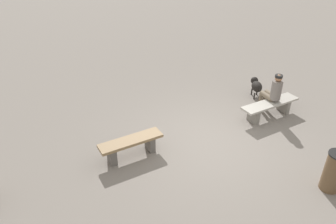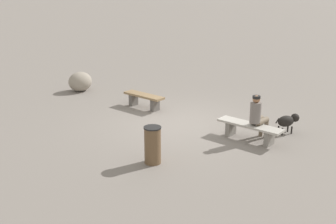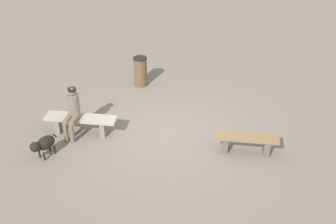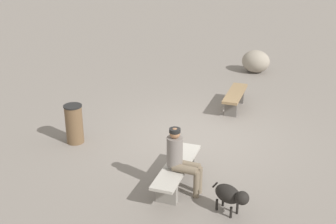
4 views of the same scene
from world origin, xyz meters
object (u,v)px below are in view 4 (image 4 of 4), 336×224
Objects in this scene: seated_person at (181,157)px; trash_bin at (74,124)px; boulder at (256,61)px; bench_right at (177,171)px; dog at (231,195)px; bench_left at (235,97)px.

trash_bin is at bearing -107.83° from seated_person.
bench_right is at bearing 1.66° from boulder.
dog is (0.46, 1.17, 0.05)m from bench_right.
seated_person reaches higher than dog.
bench_left is at bearing 139.94° from trash_bin.
bench_right is at bearing 73.95° from trash_bin.
boulder is (-6.63, 2.58, -0.08)m from trash_bin.
boulder reaches higher than bench_right.
trash_bin reaches higher than bench_right.
seated_person is at bearing 72.11° from trash_bin.
trash_bin is at bearing -110.04° from bench_right.
trash_bin reaches higher than dog.
seated_person is at bearing -2.19° from bench_left.
boulder is at bearing 158.74° from trash_bin.
bench_right is 1.45× the size of seated_person.
trash_bin is (-0.94, -2.92, -0.26)m from seated_person.
seated_person is 1.75× the size of dog.
bench_left is at bearing 3.60° from boulder.
seated_person is at bearing 38.34° from bench_right.
bench_left is at bearing 128.06° from dog.
bench_left is 4.27m from seated_person.
seated_person is at bearing 2.59° from boulder.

